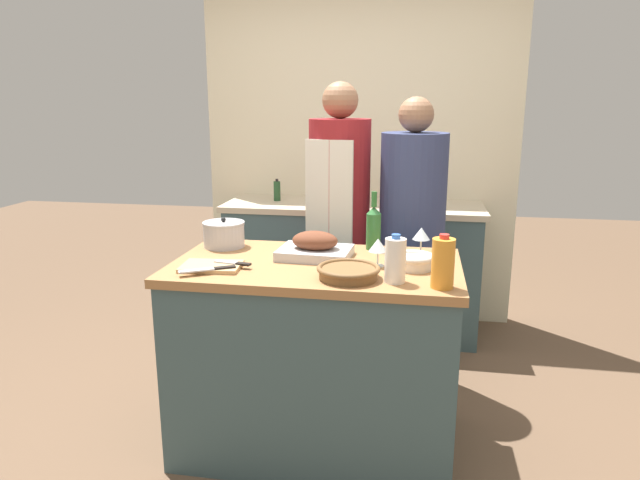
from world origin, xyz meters
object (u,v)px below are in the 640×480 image
Objects in this scene: juice_jug at (443,263)px; person_cook_aproned at (338,219)px; mixing_bowl at (414,261)px; cutting_board at (211,266)px; knife_chef at (209,269)px; wicker_basket at (348,272)px; roasting_pan at (315,248)px; condiment_bottle_tall at (277,191)px; wine_bottle_green at (374,227)px; wine_glass_left at (421,234)px; person_cook_guest at (412,231)px; condiment_bottle_short at (411,190)px; milk_jug at (395,260)px; knife_paring at (234,263)px; wine_glass_right at (378,246)px; stock_pot at (224,234)px.

person_cook_aproned is at bearing 118.68° from juice_jug.
cutting_board is at bearing -170.29° from mixing_bowl.
wicker_basket is at bearing 3.78° from knife_chef.
roasting_pan is 0.52m from knife_chef.
mixing_bowl is at bearing -48.79° from person_cook_aproned.
cutting_board is 1.00m from juice_jug.
juice_jug is 1.37× the size of condiment_bottle_tall.
person_cook_aproned reaches higher than wine_bottle_green.
wine_bottle_green reaches higher than condiment_bottle_tall.
wine_glass_left is at bearing 56.77° from wicker_basket.
person_cook_guest reaches higher than mixing_bowl.
condiment_bottle_tall is (-0.12, 1.66, 0.08)m from cutting_board.
condiment_bottle_short is (-0.04, 1.53, 0.08)m from mixing_bowl.
mixing_bowl is 0.90× the size of milk_jug.
condiment_bottle_short is at bearing 80.32° from person_cook_guest.
cutting_board is 1.55× the size of knife_paring.
condiment_bottle_short is at bearing 73.75° from roasting_pan.
cutting_board is 0.74m from wine_glass_right.
mixing_bowl is at bearing -56.63° from condiment_bottle_tall.
wicker_basket is 1.20× the size of condiment_bottle_short.
roasting_pan is 1.61× the size of juice_jug.
knife_chef is at bearing -178.33° from milk_jug.
mixing_bowl is 1.53m from condiment_bottle_short.
cutting_board is at bearing -145.83° from wine_bottle_green.
cutting_board is at bearing 104.98° from knife_chef.
cutting_board is 1.25m from person_cook_guest.
juice_jug is 0.13× the size of person_cook_guest.
stock_pot is 1.16m from juice_jug.
wine_bottle_green is 0.24m from wine_glass_left.
wicker_basket is 1.74m from condiment_bottle_short.
wine_bottle_green reaches higher than knife_chef.
person_cook_guest reaches higher than wine_bottle_green.
mixing_bowl is at bearing -12.60° from roasting_pan.
condiment_bottle_short reaches higher than knife_chef.
wine_glass_left is at bearing 28.88° from knife_chef.
cutting_board is at bearing -162.70° from knife_paring.
wine_bottle_green is 1.32× the size of condiment_bottle_short.
condiment_bottle_tall is (-0.92, 1.72, -0.01)m from milk_jug.
person_cook_guest is (-0.14, 1.01, -0.11)m from juice_jug.
stock_pot is at bearing 164.50° from wine_glass_right.
wicker_basket reaches higher than knife_paring.
juice_jug is 0.51m from wine_glass_left.
stock_pot is 0.82m from wine_glass_right.
wine_glass_right is 0.58× the size of condiment_bottle_short.
cutting_board is 1.26× the size of juice_jug.
juice_jug is 1.78m from condiment_bottle_short.
condiment_bottle_short is (0.91, 1.30, 0.05)m from stock_pot.
wine_glass_left is 0.59× the size of condiment_bottle_short.
condiment_bottle_short reaches higher than knife_paring.
juice_jug is 0.75× the size of wine_bottle_green.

